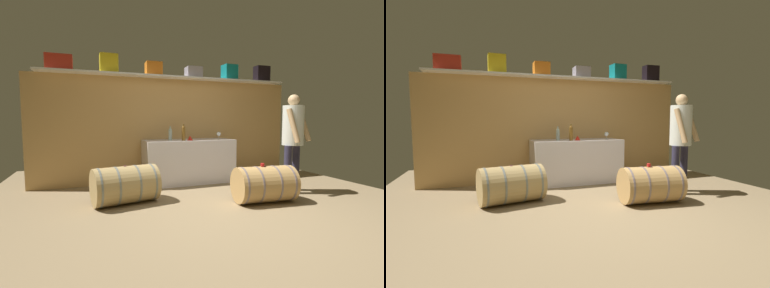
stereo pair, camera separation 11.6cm
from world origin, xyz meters
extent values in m
cube|color=#8B7453|center=(0.00, 0.60, -0.01)|extent=(6.65, 7.97, 0.02)
cube|color=tan|center=(0.00, 2.39, 1.05)|extent=(5.45, 0.10, 2.09)
cube|color=white|center=(0.00, 2.24, 2.11)|extent=(5.02, 0.40, 0.03)
cube|color=red|center=(-2.10, 2.24, 2.26)|extent=(0.44, 0.21, 0.27)
cube|color=yellow|center=(-1.26, 2.24, 2.30)|extent=(0.32, 0.26, 0.34)
cube|color=orange|center=(-0.42, 2.24, 2.25)|extent=(0.31, 0.29, 0.25)
cube|color=#958D99|center=(0.42, 2.24, 2.23)|extent=(0.33, 0.31, 0.22)
cube|color=#107B81|center=(1.26, 2.24, 2.29)|extent=(0.30, 0.27, 0.32)
cube|color=black|center=(2.08, 2.24, 2.30)|extent=(0.33, 0.22, 0.35)
cube|color=white|center=(0.23, 2.00, 0.43)|extent=(1.80, 0.66, 0.86)
cylinder|color=brown|center=(0.05, 1.79, 0.98)|extent=(0.07, 0.07, 0.23)
sphere|color=brown|center=(0.05, 1.79, 1.11)|extent=(0.07, 0.07, 0.07)
cylinder|color=brown|center=(0.05, 1.79, 1.15)|extent=(0.03, 0.03, 0.06)
cylinder|color=#B3C6BC|center=(-0.15, 2.01, 0.96)|extent=(0.07, 0.07, 0.19)
sphere|color=#B3C6BC|center=(-0.15, 2.01, 1.06)|extent=(0.07, 0.07, 0.07)
cylinder|color=#B3C6BC|center=(-0.15, 2.01, 1.10)|extent=(0.03, 0.03, 0.06)
cylinder|color=white|center=(0.81, 1.84, 0.87)|extent=(0.08, 0.08, 0.00)
cylinder|color=white|center=(0.81, 1.84, 0.91)|extent=(0.01, 0.01, 0.08)
sphere|color=white|center=(0.81, 1.84, 0.98)|extent=(0.09, 0.09, 0.09)
sphere|color=maroon|center=(0.81, 1.84, 0.97)|extent=(0.05, 0.05, 0.05)
cone|color=red|center=(0.19, 1.83, 0.91)|extent=(0.11, 0.11, 0.09)
cylinder|color=tan|center=(0.85, 0.33, 0.28)|extent=(0.96, 0.64, 0.55)
cylinder|color=slate|center=(0.47, 0.37, 0.28)|extent=(0.09, 0.56, 0.56)
cylinder|color=slate|center=(0.71, 0.34, 0.28)|extent=(0.09, 0.56, 0.56)
cylinder|color=slate|center=(0.99, 0.31, 0.28)|extent=(0.09, 0.56, 0.56)
cylinder|color=slate|center=(1.23, 0.28, 0.28)|extent=(0.09, 0.56, 0.56)
cylinder|color=#88464B|center=(0.85, 0.33, 0.56)|extent=(0.04, 0.04, 0.01)
cylinder|color=tan|center=(-1.15, 1.00, 0.29)|extent=(1.03, 0.72, 0.56)
cylinder|color=slate|center=(-1.54, 0.93, 0.29)|extent=(0.13, 0.57, 0.57)
cylinder|color=slate|center=(-1.30, 0.98, 0.29)|extent=(0.13, 0.57, 0.57)
cylinder|color=slate|center=(-1.00, 1.03, 0.29)|extent=(0.13, 0.57, 0.57)
cylinder|color=slate|center=(-0.76, 1.08, 0.29)|extent=(0.13, 0.57, 0.57)
cylinder|color=#884850|center=(-1.15, 1.00, 0.57)|extent=(0.04, 0.04, 0.01)
cylinder|color=red|center=(0.81, 0.33, 0.58)|extent=(0.06, 0.06, 0.05)
cylinder|color=#2A283F|center=(1.52, 0.61, 0.41)|extent=(0.13, 0.13, 0.82)
cylinder|color=#2A283F|center=(1.80, 0.73, 0.41)|extent=(0.13, 0.13, 0.82)
cylinder|color=silver|center=(1.66, 0.67, 1.17)|extent=(0.36, 0.36, 0.68)
sphere|color=tan|center=(1.66, 0.67, 1.59)|extent=(0.20, 0.20, 0.20)
cylinder|color=tan|center=(1.51, 0.49, 1.16)|extent=(0.18, 0.26, 0.57)
cylinder|color=tan|center=(1.89, 0.66, 1.16)|extent=(0.19, 0.28, 0.57)
camera|label=1|loc=(-1.65, -3.14, 1.26)|focal=25.62mm
camera|label=2|loc=(-1.54, -3.18, 1.26)|focal=25.62mm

